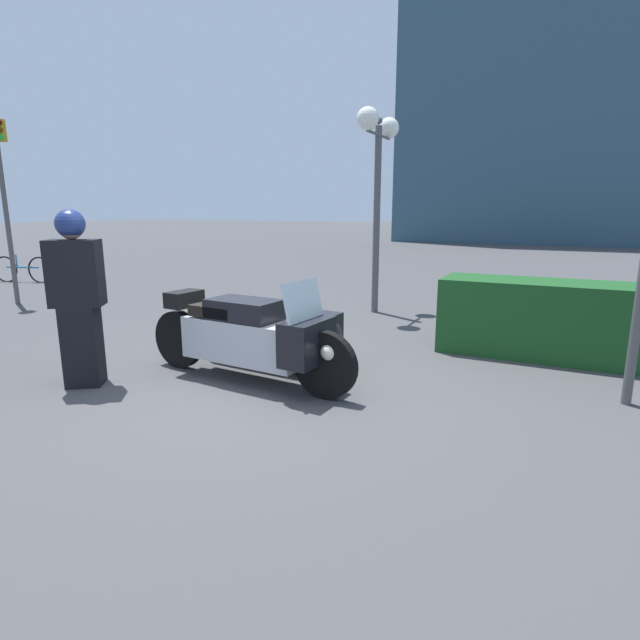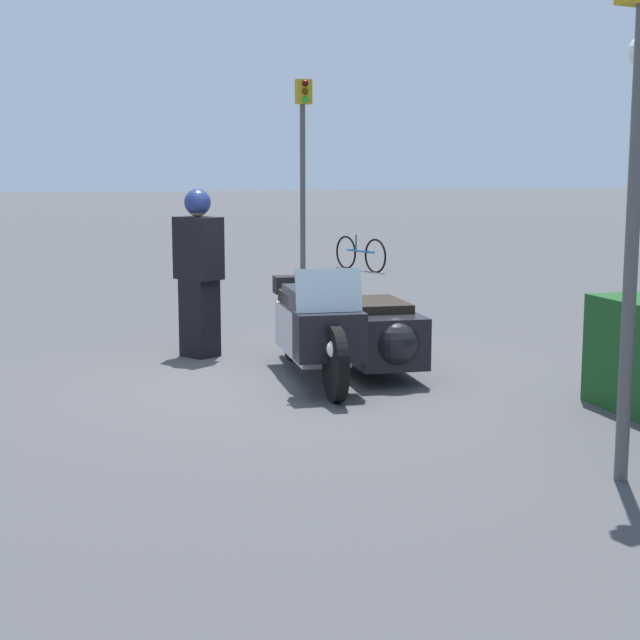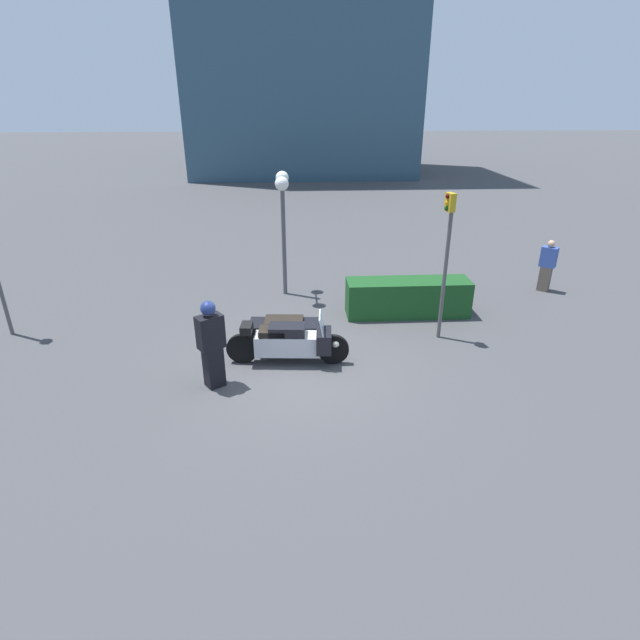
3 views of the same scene
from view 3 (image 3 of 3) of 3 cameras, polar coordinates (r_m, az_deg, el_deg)
The scene contains 7 objects.
ground_plane at distance 10.96m, azimuth -2.72°, elevation -5.24°, with size 160.00×160.00×0.00m, color #424244.
police_motorcycle at distance 11.19m, azimuth -3.45°, elevation -1.84°, with size 2.68×1.47×1.17m.
officer_rider at distance 10.02m, azimuth -12.32°, elevation -2.51°, with size 0.59×0.53×1.84m.
hedge_bush_curbside at distance 13.50m, azimuth 9.98°, elevation 2.54°, with size 3.25×0.87×0.96m, color #19471E.
twin_lamp_post at distance 14.20m, azimuth -4.30°, elevation 13.53°, with size 0.37×1.43×3.48m.
traffic_light_near at distance 11.74m, azimuth 14.27°, elevation 8.14°, with size 0.22×0.28×3.48m.
pedestrian_bystander at distance 16.38m, azimuth 24.52°, elevation 5.67°, with size 0.51×0.49×1.55m.
Camera 3 is at (-0.05, -9.55, 5.38)m, focal length 28.00 mm.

